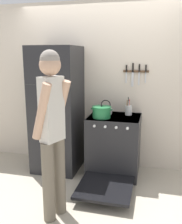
{
  "coord_description": "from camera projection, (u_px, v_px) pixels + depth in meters",
  "views": [
    {
      "loc": [
        0.83,
        -3.81,
        1.75
      ],
      "look_at": [
        -0.02,
        -0.47,
        0.97
      ],
      "focal_mm": 40.0,
      "sensor_mm": 36.0,
      "label": 1
    }
  ],
  "objects": [
    {
      "name": "wall_knife_strip",
      "position": [
        136.0,
        71.0,
        3.7
      ],
      "size": [
        0.38,
        0.03,
        0.35
      ],
      "color": "brown"
    },
    {
      "name": "stove_range",
      "position": [
        114.0,
        146.0,
        3.69
      ],
      "size": [
        0.75,
        1.34,
        0.89
      ],
      "color": "#232326",
      "rests_on": "ground_plane"
    },
    {
      "name": "person",
      "position": [
        52.0,
        127.0,
        2.57
      ],
      "size": [
        0.38,
        0.43,
        1.81
      ],
      "rotation": [
        0.0,
        0.0,
        1.2
      ],
      "color": "#6B6051",
      "rests_on": "ground_plane"
    },
    {
      "name": "tea_kettle",
      "position": [
        106.0,
        110.0,
        3.77
      ],
      "size": [
        0.24,
        0.19,
        0.21
      ],
      "color": "silver",
      "rests_on": "stove_range"
    },
    {
      "name": "refrigerator",
      "position": [
        57.0,
        110.0,
        3.8
      ],
      "size": [
        0.67,
        0.71,
        1.88
      ],
      "color": "black",
      "rests_on": "ground_plane"
    },
    {
      "name": "ground_plane",
      "position": [
        99.0,
        162.0,
        4.19
      ],
      "size": [
        14.0,
        14.0,
        0.0
      ],
      "primitive_type": "plane",
      "color": "#B2A893"
    },
    {
      "name": "dutch_oven_pot",
      "position": [
        102.0,
        112.0,
        3.53
      ],
      "size": [
        0.31,
        0.27,
        0.19
      ],
      "color": "#237A42",
      "rests_on": "stove_range"
    },
    {
      "name": "wall_back",
      "position": [
        100.0,
        86.0,
        3.94
      ],
      "size": [
        10.0,
        0.06,
        2.55
      ],
      "color": "beige",
      "rests_on": "ground_plane"
    },
    {
      "name": "utensil_jar",
      "position": [
        129.0,
        110.0,
        3.69
      ],
      "size": [
        0.1,
        0.1,
        0.27
      ],
      "color": "silver",
      "rests_on": "stove_range"
    }
  ]
}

